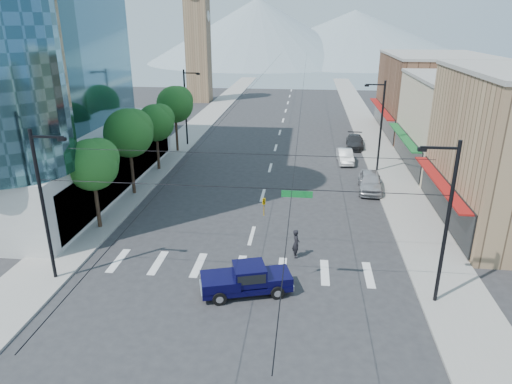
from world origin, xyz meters
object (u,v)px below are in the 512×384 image
pickup_truck (246,279)px  parked_car_near (370,182)px  pedestrian (296,243)px  parked_car_mid (345,156)px  parked_car_far (355,142)px

pickup_truck → parked_car_near: size_ratio=1.07×
pickup_truck → pedestrian: (2.64, 4.49, 0.06)m
parked_car_mid → pedestrian: bearing=-104.8°
parked_car_near → parked_car_mid: parked_car_near is taller
parked_car_near → parked_car_far: size_ratio=1.00×
pickup_truck → parked_car_mid: pickup_truck is taller
pedestrian → parked_car_near: bearing=-38.3°
parked_car_mid → parked_car_near: bearing=-82.0°
parked_car_mid → parked_car_far: (1.60, 6.40, 0.02)m
parked_car_near → parked_car_mid: 8.65m
pickup_truck → parked_car_far: (8.86, 32.37, -0.17)m
pedestrian → parked_car_near: 14.39m
pedestrian → parked_car_near: size_ratio=0.38×
pickup_truck → parked_car_far: bearing=58.0°
pickup_truck → pedestrian: pedestrian is taller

